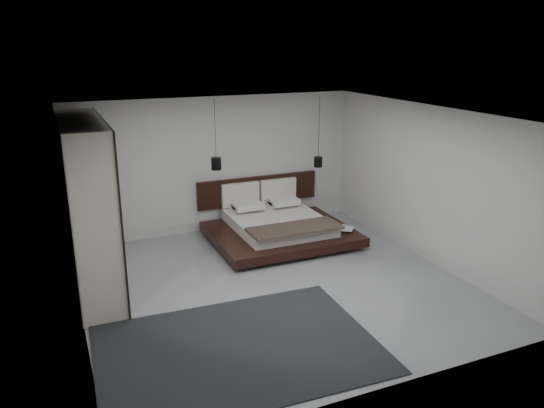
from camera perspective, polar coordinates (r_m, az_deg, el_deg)
name	(u,v)px	position (r m, az deg, el deg)	size (l,w,h in m)	color
floor	(274,285)	(8.86, 0.23, -8.67)	(6.00, 6.00, 0.00)	#94969C
ceiling	(274,115)	(8.04, 0.26, 9.60)	(6.00, 6.00, 0.00)	white
wall_back	(216,165)	(11.06, -6.01, 4.23)	(6.00, 6.00, 0.00)	silver
wall_front	(386,279)	(5.90, 12.13, -7.90)	(6.00, 6.00, 0.00)	silver
wall_left	(72,230)	(7.71, -20.67, -2.59)	(6.00, 6.00, 0.00)	silver
wall_right	(428,184)	(9.89, 16.40, 2.05)	(6.00, 6.00, 0.00)	silver
lattice_screen	(67,191)	(10.08, -21.19, 1.28)	(0.05, 0.90, 2.60)	black
bed	(278,226)	(10.70, 0.61, -2.35)	(2.72, 2.37, 1.07)	black
book_lower	(342,229)	(10.66, 7.54, -2.69)	(0.23, 0.31, 0.03)	#99724C
book_upper	(342,228)	(10.61, 7.54, -2.62)	(0.22, 0.30, 0.02)	#99724C
pendant_left	(216,164)	(10.34, -6.02, 4.35)	(0.19, 0.19, 1.34)	black
pendant_right	(318,162)	(11.23, 4.98, 4.57)	(0.17, 0.17, 1.49)	black
wardrobe	(88,206)	(8.82, -19.17, -0.21)	(0.66, 2.79, 2.74)	silver
rug	(238,349)	(7.19, -3.67, -15.25)	(3.60, 2.57, 0.02)	black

